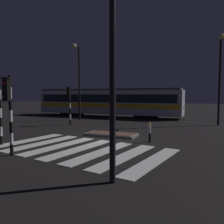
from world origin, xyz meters
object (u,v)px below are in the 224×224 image
at_px(street_lamp_trackside_right, 220,69).
at_px(street_lamp_near_kerb, 109,30).
at_px(bollard_island_edge, 150,132).
at_px(traffic_light_kerb_mid_left, 9,103).
at_px(street_lamp_trackside_left, 78,73).
at_px(traffic_light_corner_far_left, 69,100).
at_px(tram, 107,102).

distance_m(street_lamp_trackside_right, street_lamp_near_kerb, 15.72).
height_order(street_lamp_near_kerb, bollard_island_edge, street_lamp_near_kerb).
relative_size(traffic_light_kerb_mid_left, street_lamp_trackside_left, 0.45).
relative_size(traffic_light_corner_far_left, tram, 0.19).
xyz_separation_m(traffic_light_kerb_mid_left, street_lamp_trackside_left, (-4.66, 13.05, 2.50)).
xyz_separation_m(street_lamp_trackside_left, street_lamp_near_kerb, (9.77, -14.35, -0.41)).
height_order(traffic_light_corner_far_left, street_lamp_near_kerb, street_lamp_near_kerb).
xyz_separation_m(traffic_light_corner_far_left, street_lamp_trackside_left, (-1.37, 3.67, 2.55)).
bearing_deg(street_lamp_trackside_left, street_lamp_trackside_right, 4.71).
xyz_separation_m(street_lamp_trackside_left, tram, (0.99, 4.69, -2.96)).
xyz_separation_m(traffic_light_corner_far_left, street_lamp_trackside_right, (11.50, 4.73, 2.49)).
xyz_separation_m(street_lamp_trackside_right, tram, (-11.89, 3.63, -2.89)).
bearing_deg(street_lamp_trackside_right, bollard_island_edge, -111.19).
height_order(street_lamp_trackside_right, street_lamp_trackside_left, street_lamp_trackside_left).
bearing_deg(tram, bollard_island_edge, -56.72).
distance_m(traffic_light_kerb_mid_left, street_lamp_trackside_left, 14.08).
relative_size(traffic_light_corner_far_left, traffic_light_kerb_mid_left, 0.97).
xyz_separation_m(street_lamp_near_kerb, tram, (-8.78, 19.03, -2.55)).
relative_size(street_lamp_trackside_left, bollard_island_edge, 6.72).
relative_size(street_lamp_near_kerb, tram, 0.38).
distance_m(street_lamp_trackside_right, street_lamp_trackside_left, 12.92).
bearing_deg(bollard_island_edge, street_lamp_trackside_left, 139.30).
bearing_deg(street_lamp_trackside_left, tram, 78.03).
xyz_separation_m(traffic_light_kerb_mid_left, tram, (-3.67, 17.74, -0.46)).
xyz_separation_m(street_lamp_trackside_left, bollard_island_edge, (9.35, -8.04, -4.15)).
height_order(traffic_light_kerb_mid_left, street_lamp_near_kerb, street_lamp_near_kerb).
relative_size(traffic_light_corner_far_left, street_lamp_trackside_left, 0.44).
bearing_deg(street_lamp_trackside_left, traffic_light_kerb_mid_left, -70.34).
bearing_deg(street_lamp_trackside_right, traffic_light_corner_far_left, -157.66).
relative_size(traffic_light_corner_far_left, street_lamp_trackside_right, 0.44).
relative_size(street_lamp_trackside_right, tram, 0.42).
bearing_deg(traffic_light_kerb_mid_left, tram, 101.68).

